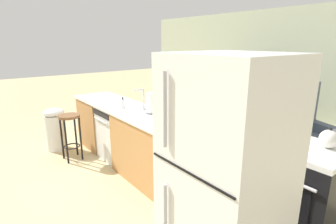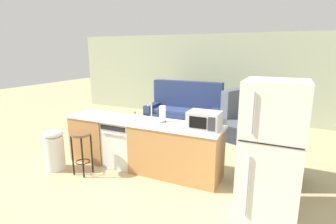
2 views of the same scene
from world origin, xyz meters
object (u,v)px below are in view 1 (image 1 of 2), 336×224
refrigerator (225,185)px  trash_bin (55,129)px  microwave (185,117)px  soap_bottle (123,104)px  armchair (298,135)px  dishwasher (120,133)px  bar_stool (70,128)px  kettle (329,139)px  stove_range (296,188)px  paper_towel_roll (151,103)px  couch (234,109)px

refrigerator → trash_bin: size_ratio=2.40×
microwave → trash_bin: (-2.55, -0.72, -0.66)m
soap_bottle → armchair: (1.39, 2.46, -0.62)m
dishwasher → microwave: microwave is taller
refrigerator → bar_stool: 3.02m
bar_stool → kettle: bearing=22.7°
dishwasher → bar_stool: size_ratio=1.14×
stove_range → kettle: size_ratio=4.39×
trash_bin → kettle: bearing=20.5°
paper_towel_roll → kettle: 2.07m
refrigerator → paper_towel_roll: size_ratio=6.30×
dishwasher → paper_towel_roll: paper_towel_roll is taller
microwave → bar_stool: size_ratio=0.68×
refrigerator → paper_towel_roll: refrigerator is taller
microwave → paper_towel_roll: size_ratio=1.77×
stove_range → microwave: size_ratio=1.80×
dishwasher → couch: couch is taller
stove_range → couch: couch is taller
couch → armchair: 1.67m
bar_stool → stove_range: bearing=21.7°
dishwasher → trash_bin: (-0.98, -0.73, -0.04)m
dishwasher → couch: (0.12, 2.76, -0.03)m
microwave → bar_stool: bearing=-161.8°
bar_stool → couch: size_ratio=0.37×
bar_stool → dishwasher: bearing=58.3°
paper_towel_roll → soap_bottle: paper_towel_roll is taller
refrigerator → bar_stool: (-3.00, -0.10, -0.35)m
kettle → couch: bearing=141.8°
refrigerator → paper_towel_roll: 1.92m
soap_bottle → trash_bin: (-1.33, -0.62, -0.59)m
microwave → kettle: size_ratio=2.44×
trash_bin → couch: couch is taller
paper_towel_roll → trash_bin: paper_towel_roll is taller
soap_bottle → microwave: bearing=4.8°
dishwasher → bar_stool: 0.77m
paper_towel_roll → trash_bin: bearing=-155.6°
kettle → trash_bin: bearing=-159.5°
paper_towel_roll → refrigerator: bearing=-19.1°
microwave → kettle: (1.20, 0.68, -0.05)m
dishwasher → soap_bottle: 0.66m
bar_stool → paper_towel_roll: bearing=31.3°
refrigerator → couch: refrigerator is taller
couch → trash_bin: bearing=-107.5°
stove_range → microwave: microwave is taller
kettle → armchair: armchair is taller
armchair → paper_towel_roll: bearing=-112.5°
refrigerator → bar_stool: refrigerator is taller
refrigerator → microwave: bearing=152.1°
bar_stool → armchair: size_ratio=0.62×
microwave → couch: 3.19m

